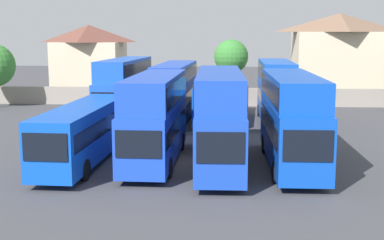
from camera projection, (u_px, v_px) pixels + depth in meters
ground at (204, 115)px, 47.76m from camera, size 140.00×140.00×0.00m
depot_boundary_wall at (207, 97)px, 53.88m from camera, size 56.00×0.50×1.80m
bus_1 at (84, 130)px, 29.86m from camera, size 2.75×11.81×3.27m
bus_2 at (155, 114)px, 29.89m from camera, size 2.66×10.64×4.96m
bus_3 at (219, 113)px, 29.23m from camera, size 2.82×12.09×5.20m
bus_4 at (292, 115)px, 29.04m from camera, size 2.78×11.18×5.06m
bus_5 at (125, 86)px, 44.55m from camera, size 3.05×11.16×5.16m
bus_6 at (175, 89)px, 43.87m from camera, size 2.95×11.76×4.80m
bus_7 at (216, 100)px, 43.61m from camera, size 3.17×11.46×3.27m
bus_8 at (276, 88)px, 43.50m from camera, size 2.62×10.20×5.03m
house_terrace_left at (89, 60)px, 62.58m from camera, size 8.07×7.04×8.25m
house_terrace_centre at (338, 55)px, 60.64m from camera, size 10.44×8.17×9.52m
tree_right_of_lot at (231, 57)px, 55.54m from camera, size 3.58×3.58×6.65m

